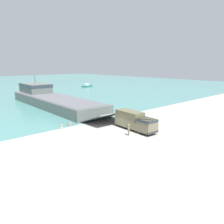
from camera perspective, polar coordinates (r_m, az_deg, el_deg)
name	(u,v)px	position (r m, az deg, el deg)	size (l,w,h in m)	color
ground_plane	(110,129)	(36.94, -0.53, -4.57)	(240.00, 240.00, 0.00)	gray
landing_craft	(50,98)	(60.75, -15.79, 3.48)	(9.79, 42.33, 7.54)	#56605B
military_truck	(135,121)	(36.47, 5.98, -2.31)	(2.85, 8.15, 3.03)	#6B664C
soldier_on_ramp	(129,129)	(33.67, 4.36, -4.41)	(0.42, 0.50, 1.83)	#6B664C
moored_boat_b	(87,86)	(106.10, -6.54, 6.82)	(6.22, 4.54, 1.69)	#2D7060
shoreline_rock_a	(70,125)	(40.26, -10.90, -3.36)	(0.97, 0.97, 0.97)	#66605B
shoreline_rock_b	(62,128)	(38.67, -12.93, -4.11)	(0.52, 0.52, 0.52)	gray
shoreline_rock_c	(61,126)	(40.07, -13.09, -3.54)	(0.66, 0.66, 0.66)	gray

